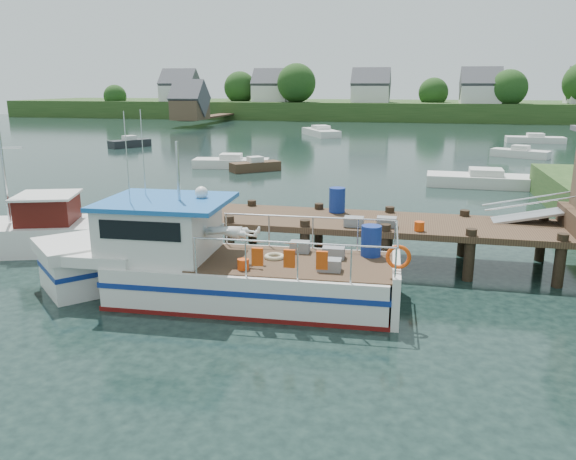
% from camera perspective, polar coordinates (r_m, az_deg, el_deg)
% --- Properties ---
extents(ground_plane, '(160.00, 160.00, 0.00)m').
position_cam_1_polar(ground_plane, '(19.15, 3.92, -2.83)').
color(ground_plane, black).
extents(far_shore, '(140.00, 42.55, 9.22)m').
position_cam_1_polar(far_shore, '(100.54, 11.52, 12.22)').
color(far_shore, '#2E4A1E').
rests_on(far_shore, ground).
extents(dock, '(16.60, 3.00, 4.78)m').
position_cam_1_polar(dock, '(18.78, 24.09, 2.63)').
color(dock, '#443020').
rests_on(dock, ground).
extents(lobster_boat, '(10.72, 3.52, 5.08)m').
position_cam_1_polar(lobster_boat, '(15.56, -8.20, -3.53)').
color(lobster_boat, silver).
rests_on(lobster_boat, ground).
extents(work_boat, '(7.89, 4.49, 4.19)m').
position_cam_1_polar(work_boat, '(21.87, -25.21, -0.20)').
color(work_boat, silver).
rests_on(work_boat, ground).
extents(moored_rowboat, '(3.33, 3.08, 0.99)m').
position_cam_1_polar(moored_rowboat, '(38.44, -3.35, 6.54)').
color(moored_rowboat, '#443020').
rests_on(moored_rowboat, ground).
extents(moored_far, '(5.61, 1.98, 0.95)m').
position_cam_1_polar(moored_far, '(62.70, 23.80, 8.44)').
color(moored_far, silver).
rests_on(moored_far, ground).
extents(moored_a, '(5.50, 2.63, 0.97)m').
position_cam_1_polar(moored_a, '(40.27, -5.79, 6.85)').
color(moored_a, silver).
rests_on(moored_a, ground).
extents(moored_b, '(4.63, 3.26, 0.98)m').
position_cam_1_polar(moored_b, '(49.39, 22.52, 7.24)').
color(moored_b, silver).
rests_on(moored_b, ground).
extents(moored_c, '(6.61, 2.43, 1.03)m').
position_cam_1_polar(moored_c, '(34.42, 19.40, 4.82)').
color(moored_c, silver).
rests_on(moored_c, ground).
extents(moored_d, '(5.47, 7.29, 1.19)m').
position_cam_1_polar(moored_d, '(65.35, 3.35, 9.91)').
color(moored_d, silver).
rests_on(moored_d, ground).
extents(moored_e, '(3.15, 4.00, 1.07)m').
position_cam_1_polar(moored_e, '(55.43, -15.79, 8.52)').
color(moored_e, black).
rests_on(moored_e, ground).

